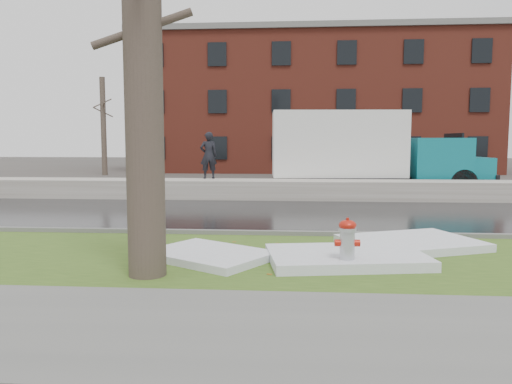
# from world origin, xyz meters

# --- Properties ---
(ground) EXTENTS (120.00, 120.00, 0.00)m
(ground) POSITION_xyz_m (0.00, 0.00, 0.00)
(ground) COLOR #47423D
(ground) RESTS_ON ground
(verge) EXTENTS (60.00, 4.50, 0.04)m
(verge) POSITION_xyz_m (0.00, -1.25, 0.02)
(verge) COLOR #324A18
(verge) RESTS_ON ground
(sidewalk) EXTENTS (60.00, 3.00, 0.05)m
(sidewalk) POSITION_xyz_m (0.00, -5.00, 0.03)
(sidewalk) COLOR slate
(sidewalk) RESTS_ON ground
(road) EXTENTS (60.00, 7.00, 0.03)m
(road) POSITION_xyz_m (0.00, 4.50, 0.01)
(road) COLOR black
(road) RESTS_ON ground
(parking_lot) EXTENTS (60.00, 9.00, 0.03)m
(parking_lot) POSITION_xyz_m (0.00, 13.00, 0.01)
(parking_lot) COLOR slate
(parking_lot) RESTS_ON ground
(curb) EXTENTS (60.00, 0.15, 0.14)m
(curb) POSITION_xyz_m (0.00, 1.00, 0.07)
(curb) COLOR slate
(curb) RESTS_ON ground
(snowbank) EXTENTS (60.00, 1.60, 0.75)m
(snowbank) POSITION_xyz_m (0.00, 8.70, 0.38)
(snowbank) COLOR beige
(snowbank) RESTS_ON ground
(brick_building) EXTENTS (26.00, 12.00, 10.00)m
(brick_building) POSITION_xyz_m (2.00, 30.00, 5.00)
(brick_building) COLOR maroon
(brick_building) RESTS_ON ground
(bg_tree_left) EXTENTS (1.40, 1.62, 6.50)m
(bg_tree_left) POSITION_xyz_m (-12.00, 22.00, 3.33)
(bg_tree_left) COLOR brown
(bg_tree_left) RESTS_ON ground
(bg_tree_center) EXTENTS (1.40, 1.62, 6.50)m
(bg_tree_center) POSITION_xyz_m (-6.00, 26.00, 3.33)
(bg_tree_center) COLOR brown
(bg_tree_center) RESTS_ON ground
(fire_hydrant) EXTENTS (0.44, 0.37, 0.91)m
(fire_hydrant) POSITION_xyz_m (1.65, -2.11, 0.52)
(fire_hydrant) COLOR #B0B2B9
(fire_hydrant) RESTS_ON verge
(tree) EXTENTS (1.60, 1.88, 7.74)m
(tree) POSITION_xyz_m (-1.68, -2.73, 3.94)
(tree) COLOR brown
(tree) RESTS_ON verge
(box_truck) EXTENTS (10.64, 3.02, 3.53)m
(box_truck) POSITION_xyz_m (3.68, 11.03, 1.86)
(box_truck) COLOR black
(box_truck) RESTS_ON ground
(worker) EXTENTS (0.79, 0.65, 1.88)m
(worker) POSITION_xyz_m (-2.73, 9.30, 1.69)
(worker) COLOR black
(worker) RESTS_ON snowbank
(snow_patch_near) EXTENTS (3.16, 2.83, 0.16)m
(snow_patch_near) POSITION_xyz_m (3.19, -0.10, 0.12)
(snow_patch_near) COLOR silver
(snow_patch_near) RESTS_ON verge
(snow_patch_far) EXTENTS (2.71, 2.53, 0.14)m
(snow_patch_far) POSITION_xyz_m (-0.86, -1.49, 0.11)
(snow_patch_far) COLOR silver
(snow_patch_far) RESTS_ON verge
(snow_patch_side) EXTENTS (3.05, 2.22, 0.18)m
(snow_patch_side) POSITION_xyz_m (1.69, -1.57, 0.13)
(snow_patch_side) COLOR silver
(snow_patch_side) RESTS_ON verge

